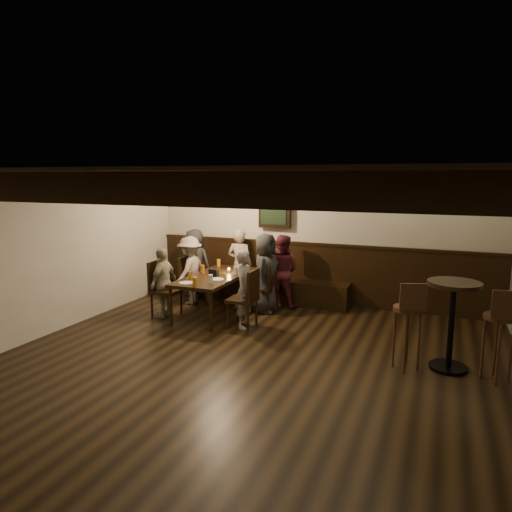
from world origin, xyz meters
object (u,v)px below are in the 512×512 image
at_px(chair_right_near, 264,297).
at_px(high_top_table, 452,312).
at_px(bar_stool_left, 407,337).
at_px(person_bench_centre, 240,265).
at_px(person_right_near, 265,273).
at_px(person_bench_left, 195,263).
at_px(chair_left_far, 166,300).
at_px(bar_stool_right, 497,347).
at_px(person_left_near, 190,270).
at_px(person_right_far, 245,289).
at_px(chair_left_near, 192,289).
at_px(person_left_far, 163,283).
at_px(dining_table, 215,279).
at_px(chair_right_far, 243,309).
at_px(person_bench_right, 282,271).

xyz_separation_m(chair_right_near, high_top_table, (3.02, -1.39, 0.46)).
distance_m(high_top_table, bar_stool_left, 0.62).
distance_m(person_bench_centre, person_right_near, 0.96).
xyz_separation_m(person_bench_left, person_bench_centre, (0.90, 0.16, 0.01)).
relative_size(chair_left_far, person_bench_centre, 0.70).
xyz_separation_m(high_top_table, bar_stool_left, (-0.50, -0.21, -0.31)).
height_order(bar_stool_left, bar_stool_right, same).
height_order(person_bench_centre, person_left_near, person_bench_centre).
relative_size(person_right_far, high_top_table, 1.11).
height_order(chair_left_near, person_right_far, person_right_far).
bearing_deg(chair_right_near, person_left_far, 121.51).
bearing_deg(person_left_near, bar_stool_right, 72.26).
bearing_deg(dining_table, chair_right_far, -32.02).
relative_size(chair_left_far, bar_stool_right, 0.85).
distance_m(chair_right_near, high_top_table, 3.36).
bearing_deg(dining_table, person_right_far, -30.96).
bearing_deg(bar_stool_right, chair_left_near, 151.13).
relative_size(chair_right_far, person_left_near, 0.74).
xyz_separation_m(dining_table, person_left_far, (-0.74, -0.46, -0.04)).
xyz_separation_m(high_top_table, bar_stool_right, (0.50, -0.16, -0.31)).
bearing_deg(person_left_far, high_top_table, 83.27).
bearing_deg(person_right_near, bar_stool_left, -123.35).
relative_size(chair_left_near, person_left_near, 0.69).
bearing_deg(person_right_far, person_bench_centre, 26.57).
relative_size(person_bench_centre, bar_stool_left, 1.21).
relative_size(person_bench_right, person_left_near, 1.05).
bearing_deg(chair_left_near, person_right_far, 58.50).
bearing_deg(person_bench_left, chair_right_near, 164.46).
bearing_deg(bar_stool_left, dining_table, 140.23).
height_order(chair_left_near, person_bench_right, person_bench_right).
relative_size(dining_table, person_left_near, 1.46).
height_order(person_bench_centre, person_bench_right, person_bench_centre).
xyz_separation_m(chair_right_near, person_left_near, (-1.47, -0.02, 0.37)).
distance_m(chair_left_far, person_left_far, 0.30).
relative_size(chair_left_near, bar_stool_left, 0.78).
height_order(chair_left_far, chair_right_far, chair_left_far).
bearing_deg(person_bench_centre, person_left_far, 63.43).
bearing_deg(person_left_near, person_bench_centre, 128.66).
bearing_deg(chair_left_far, person_bench_left, -172.42).
distance_m(person_bench_centre, bar_stool_left, 3.92).
bearing_deg(person_bench_left, chair_left_far, 97.58).
height_order(chair_left_far, person_bench_left, person_bench_left).
distance_m(chair_left_near, person_right_far, 1.76).
bearing_deg(person_bench_centre, bar_stool_right, 152.57).
xyz_separation_m(person_left_near, person_right_far, (1.51, -0.88, -0.01)).
xyz_separation_m(person_bench_left, person_left_near, (0.16, -0.45, -0.04)).
bearing_deg(bar_stool_right, person_bench_right, 137.42).
bearing_deg(person_right_far, person_bench_left, 50.71).
bearing_deg(person_left_near, person_bench_left, -161.57).
height_order(chair_left_far, bar_stool_right, bar_stool_right).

